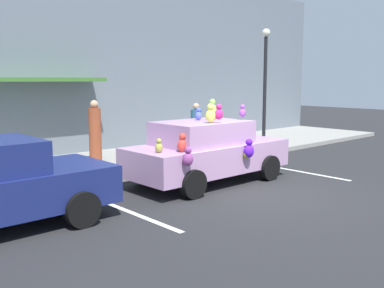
{
  "coord_description": "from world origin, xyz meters",
  "views": [
    {
      "loc": [
        -7.52,
        -6.11,
        2.54
      ],
      "look_at": [
        -0.05,
        2.14,
        0.9
      ],
      "focal_mm": 40.84,
      "sensor_mm": 36.0,
      "label": 1
    }
  ],
  "objects_px": {
    "street_lamp_post": "(265,76)",
    "plush_covered_car": "(207,151)",
    "pedestrian_near_shopfront": "(196,132)",
    "pedestrian_walking_past": "(95,133)",
    "teddy_bear_on_sidewalk": "(46,169)"
  },
  "relations": [
    {
      "from": "street_lamp_post",
      "to": "plush_covered_car",
      "type": "bearing_deg",
      "value": -157.28
    },
    {
      "from": "plush_covered_car",
      "to": "street_lamp_post",
      "type": "distance_m",
      "value": 5.42
    },
    {
      "from": "pedestrian_near_shopfront",
      "to": "street_lamp_post",
      "type": "bearing_deg",
      "value": -8.14
    },
    {
      "from": "pedestrian_near_shopfront",
      "to": "pedestrian_walking_past",
      "type": "bearing_deg",
      "value": 156.13
    },
    {
      "from": "street_lamp_post",
      "to": "pedestrian_walking_past",
      "type": "relative_size",
      "value": 2.28
    },
    {
      "from": "plush_covered_car",
      "to": "pedestrian_near_shopfront",
      "type": "distance_m",
      "value": 3.0
    },
    {
      "from": "pedestrian_near_shopfront",
      "to": "pedestrian_walking_past",
      "type": "xyz_separation_m",
      "value": [
        -2.85,
        1.26,
        0.07
      ]
    },
    {
      "from": "plush_covered_car",
      "to": "teddy_bear_on_sidewalk",
      "type": "relative_size",
      "value": 7.66
    },
    {
      "from": "plush_covered_car",
      "to": "teddy_bear_on_sidewalk",
      "type": "xyz_separation_m",
      "value": [
        -3.1,
        2.34,
        -0.4
      ]
    },
    {
      "from": "street_lamp_post",
      "to": "pedestrian_near_shopfront",
      "type": "bearing_deg",
      "value": 171.86
    },
    {
      "from": "plush_covered_car",
      "to": "pedestrian_walking_past",
      "type": "height_order",
      "value": "plush_covered_car"
    },
    {
      "from": "teddy_bear_on_sidewalk",
      "to": "pedestrian_near_shopfront",
      "type": "relative_size",
      "value": 0.33
    },
    {
      "from": "street_lamp_post",
      "to": "pedestrian_walking_past",
      "type": "distance_m",
      "value": 6.18
    },
    {
      "from": "teddy_bear_on_sidewalk",
      "to": "street_lamp_post",
      "type": "xyz_separation_m",
      "value": [
        7.8,
        -0.38,
        2.25
      ]
    },
    {
      "from": "pedestrian_walking_past",
      "to": "plush_covered_car",
      "type": "bearing_deg",
      "value": -74.3
    }
  ]
}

